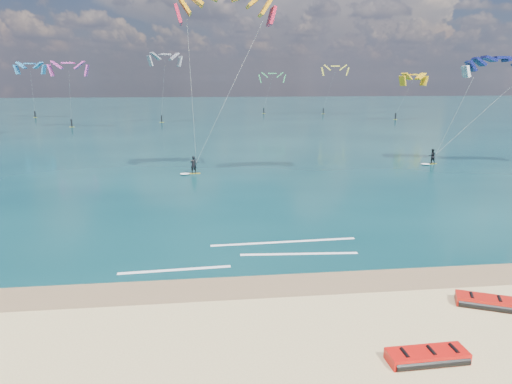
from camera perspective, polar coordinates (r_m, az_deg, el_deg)
ground at (r=55.73m, az=-4.13°, el=5.03°), size 320.00×320.00×0.00m
wet_sand_strip at (r=20.13m, az=0.69°, el=-11.60°), size 320.00×2.40×0.01m
sea at (r=119.34m, az=-5.53°, el=9.82°), size 320.00×200.00×0.04m
packed_kite_left at (r=16.34m, az=20.55°, el=-19.19°), size 2.80×1.26×0.43m
packed_kite_mid at (r=20.65m, az=27.65°, el=-12.63°), size 3.28×2.36×0.44m
kitesurfer_main at (r=40.01m, az=-5.85°, el=13.96°), size 9.86×5.20×16.67m
kitesurfer_far at (r=49.98m, az=24.95°, el=10.00°), size 9.85×4.79×11.84m
shoreline_foam at (r=23.53m, az=0.73°, el=-7.57°), size 12.30×3.63×0.01m
distant_kites at (r=95.06m, az=-8.13°, el=11.97°), size 85.75×38.98×13.00m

